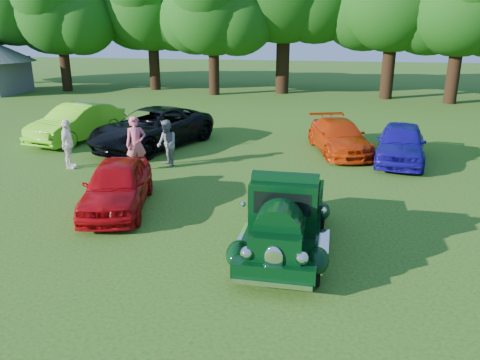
% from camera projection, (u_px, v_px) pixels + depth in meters
% --- Properties ---
extents(ground, '(120.00, 120.00, 0.00)m').
position_uv_depth(ground, '(205.00, 236.00, 11.13)').
color(ground, '#255213').
rests_on(ground, ground).
extents(hero_pickup, '(2.01, 4.31, 1.68)m').
position_uv_depth(hero_pickup, '(285.00, 218.00, 10.32)').
color(hero_pickup, black).
rests_on(hero_pickup, ground).
extents(red_convertible, '(2.52, 4.19, 1.33)m').
position_uv_depth(red_convertible, '(117.00, 185.00, 12.62)').
color(red_convertible, '#A6070B').
rests_on(red_convertible, ground).
extents(back_car_lime, '(2.57, 4.98, 1.56)m').
position_uv_depth(back_car_lime, '(77.00, 123.00, 20.18)').
color(back_car_lime, '#68D21C').
rests_on(back_car_lime, ground).
extents(back_car_black, '(4.41, 6.24, 1.58)m').
position_uv_depth(back_car_black, '(152.00, 128.00, 19.10)').
color(back_car_black, black).
rests_on(back_car_black, ground).
extents(back_car_orange, '(2.89, 4.64, 1.25)m').
position_uv_depth(back_car_orange, '(339.00, 137.00, 18.34)').
color(back_car_orange, '#BE2E06').
rests_on(back_car_orange, ground).
extents(back_car_blue, '(2.22, 4.34, 1.42)m').
position_uv_depth(back_car_blue, '(401.00, 143.00, 17.02)').
color(back_car_blue, '#150C86').
rests_on(back_car_blue, ground).
extents(spectator_pink, '(0.82, 0.77, 1.89)m').
position_uv_depth(spectator_pink, '(136.00, 144.00, 15.84)').
color(spectator_pink, '#E85F72').
rests_on(spectator_pink, ground).
extents(spectator_grey, '(1.00, 1.02, 1.66)m').
position_uv_depth(spectator_grey, '(167.00, 144.00, 16.41)').
color(spectator_grey, gray).
rests_on(spectator_grey, ground).
extents(spectator_white, '(0.67, 1.08, 1.72)m').
position_uv_depth(spectator_white, '(68.00, 144.00, 16.18)').
color(spectator_white, white).
rests_on(spectator_white, ground).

